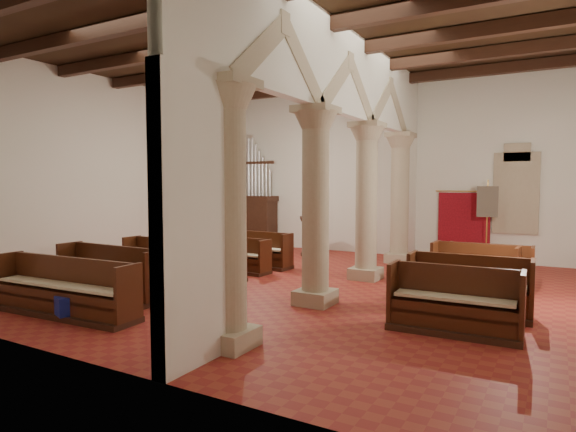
# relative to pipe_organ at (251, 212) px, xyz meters

# --- Properties ---
(floor) EXTENTS (14.00, 14.00, 0.00)m
(floor) POSITION_rel_pipe_organ_xyz_m (4.50, -5.50, -1.37)
(floor) COLOR maroon
(floor) RESTS_ON ground
(ceiling) EXTENTS (14.00, 14.00, 0.00)m
(ceiling) POSITION_rel_pipe_organ_xyz_m (4.50, -5.50, 4.63)
(ceiling) COLOR #2F200F
(ceiling) RESTS_ON wall_back
(wall_back) EXTENTS (14.00, 0.02, 6.00)m
(wall_back) POSITION_rel_pipe_organ_xyz_m (4.50, 0.50, 1.63)
(wall_back) COLOR white
(wall_back) RESTS_ON floor
(wall_front) EXTENTS (14.00, 0.02, 6.00)m
(wall_front) POSITION_rel_pipe_organ_xyz_m (4.50, -11.50, 1.63)
(wall_front) COLOR white
(wall_front) RESTS_ON floor
(wall_left) EXTENTS (0.02, 12.00, 6.00)m
(wall_left) POSITION_rel_pipe_organ_xyz_m (-2.50, -5.50, 1.63)
(wall_left) COLOR white
(wall_left) RESTS_ON floor
(ceiling_beams) EXTENTS (13.80, 11.80, 0.30)m
(ceiling_beams) POSITION_rel_pipe_organ_xyz_m (4.50, -5.50, 4.45)
(ceiling_beams) COLOR #331A10
(ceiling_beams) RESTS_ON wall_back
(arcade) EXTENTS (0.90, 11.90, 6.00)m
(arcade) POSITION_rel_pipe_organ_xyz_m (6.30, -5.50, 2.19)
(arcade) COLOR tan
(arcade) RESTS_ON floor
(window_back) EXTENTS (1.00, 0.03, 2.20)m
(window_back) POSITION_rel_pipe_organ_xyz_m (9.50, 0.48, 0.83)
(window_back) COLOR #2C644B
(window_back) RESTS_ON wall_back
(pipe_organ) EXTENTS (2.10, 0.85, 4.40)m
(pipe_organ) POSITION_rel_pipe_organ_xyz_m (0.00, 0.00, 0.00)
(pipe_organ) COLOR #331A10
(pipe_organ) RESTS_ON floor
(lectern) EXTENTS (0.68, 0.72, 1.39)m
(lectern) POSITION_rel_pipe_organ_xyz_m (3.12, -1.06, -0.80)
(lectern) COLOR #3C2813
(lectern) RESTS_ON floor
(dossal_curtain) EXTENTS (1.80, 0.07, 2.17)m
(dossal_curtain) POSITION_rel_pipe_organ_xyz_m (8.00, 0.42, -0.21)
(dossal_curtain) COLOR maroon
(dossal_curtain) RESTS_ON floor
(processional_banner) EXTENTS (0.59, 0.76, 2.61)m
(processional_banner) POSITION_rel_pipe_organ_xyz_m (8.79, -0.41, -0.54)
(processional_banner) COLOR #331A10
(processional_banner) RESTS_ON floor
(hymnal_box_a) EXTENTS (0.42, 0.38, 0.35)m
(hymnal_box_a) POSITION_rel_pipe_organ_xyz_m (2.83, -10.33, -1.10)
(hymnal_box_a) COLOR #162099
(hymnal_box_a) RESTS_ON floor
(hymnal_box_b) EXTENTS (0.35, 0.32, 0.29)m
(hymnal_box_b) POSITION_rel_pipe_organ_xyz_m (3.83, -8.18, -1.13)
(hymnal_box_b) COLOR navy
(hymnal_box_b) RESTS_ON floor
(hymnal_box_c) EXTENTS (0.35, 0.32, 0.30)m
(hymnal_box_c) POSITION_rel_pipe_organ_xyz_m (4.04, -6.65, -1.12)
(hymnal_box_c) COLOR navy
(hymnal_box_c) RESTS_ON floor
(tube_heater_a) EXTENTS (1.01, 0.35, 0.10)m
(tube_heater_a) POSITION_rel_pipe_organ_xyz_m (2.18, -9.75, -1.21)
(tube_heater_a) COLOR white
(tube_heater_a) RESTS_ON floor
(tube_heater_b) EXTENTS (0.95, 0.40, 0.10)m
(tube_heater_b) POSITION_rel_pipe_organ_xyz_m (2.30, -8.88, -1.21)
(tube_heater_b) COLOR white
(tube_heater_b) RESTS_ON floor
(nave_pew_0) EXTENTS (3.40, 0.90, 1.10)m
(nave_pew_0) POSITION_rel_pipe_organ_xyz_m (2.50, -10.11, -1.01)
(nave_pew_0) COLOR #331A10
(nave_pew_0) RESTS_ON floor
(nave_pew_1) EXTENTS (2.86, 0.80, 1.13)m
(nave_pew_1) POSITION_rel_pipe_organ_xyz_m (2.12, -8.70, -0.99)
(nave_pew_1) COLOR #331A10
(nave_pew_1) RESTS_ON floor
(nave_pew_2) EXTENTS (2.65, 0.66, 0.98)m
(nave_pew_2) POSITION_rel_pipe_organ_xyz_m (2.11, -7.93, -1.05)
(nave_pew_2) COLOR #331A10
(nave_pew_2) RESTS_ON floor
(nave_pew_3) EXTENTS (2.97, 0.76, 1.05)m
(nave_pew_3) POSITION_rel_pipe_organ_xyz_m (1.92, -6.60, -1.02)
(nave_pew_3) COLOR #331A10
(nave_pew_3) RESTS_ON floor
(nave_pew_4) EXTENTS (2.81, 0.83, 1.02)m
(nave_pew_4) POSITION_rel_pipe_organ_xyz_m (2.39, -6.05, -1.03)
(nave_pew_4) COLOR #331A10
(nave_pew_4) RESTS_ON floor
(nave_pew_5) EXTENTS (2.66, 0.82, 0.97)m
(nave_pew_5) POSITION_rel_pipe_organ_xyz_m (2.45, -4.79, -1.05)
(nave_pew_5) COLOR #331A10
(nave_pew_5) RESTS_ON floor
(nave_pew_6) EXTENTS (2.77, 0.80, 1.05)m
(nave_pew_6) POSITION_rel_pipe_organ_xyz_m (2.53, -3.85, -1.02)
(nave_pew_6) COLOR #331A10
(nave_pew_6) RESTS_ON floor
(aisle_pew_0) EXTENTS (2.17, 0.81, 1.12)m
(aisle_pew_0) POSITION_rel_pipe_organ_xyz_m (9.18, -7.57, -0.99)
(aisle_pew_0) COLOR #331A10
(aisle_pew_0) RESTS_ON floor
(aisle_pew_1) EXTENTS (2.27, 0.81, 1.13)m
(aisle_pew_1) POSITION_rel_pipe_organ_xyz_m (9.20, -6.25, -0.99)
(aisle_pew_1) COLOR #331A10
(aisle_pew_1) RESTS_ON floor
(aisle_pew_2) EXTENTS (1.77, 0.75, 0.98)m
(aisle_pew_2) POSITION_rel_pipe_organ_xyz_m (9.22, -5.46, -1.04)
(aisle_pew_2) COLOR #331A10
(aisle_pew_2) RESTS_ON floor
(aisle_pew_3) EXTENTS (1.94, 0.86, 1.11)m
(aisle_pew_3) POSITION_rel_pipe_organ_xyz_m (9.00, -4.13, -1.00)
(aisle_pew_3) COLOR #331A10
(aisle_pew_3) RESTS_ON floor
(aisle_pew_4) EXTENTS (1.94, 0.75, 1.05)m
(aisle_pew_4) POSITION_rel_pipe_organ_xyz_m (9.26, -3.51, -1.02)
(aisle_pew_4) COLOR #331A10
(aisle_pew_4) RESTS_ON floor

